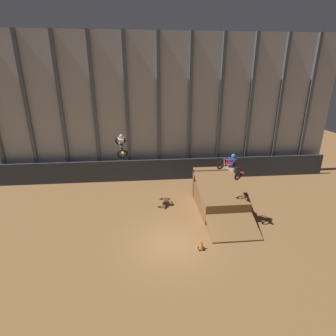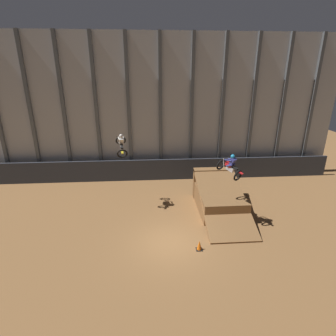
# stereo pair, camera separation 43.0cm
# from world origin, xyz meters

# --- Properties ---
(ground_plane) EXTENTS (60.00, 60.00, 0.00)m
(ground_plane) POSITION_xyz_m (0.00, 0.00, 0.00)
(ground_plane) COLOR olive
(arena_back_wall) EXTENTS (32.00, 0.40, 12.56)m
(arena_back_wall) POSITION_xyz_m (0.00, 10.66, 6.28)
(arena_back_wall) COLOR #ADB2B7
(arena_back_wall) RESTS_ON ground_plane
(lower_barrier) EXTENTS (31.36, 0.20, 1.95)m
(lower_barrier) POSITION_xyz_m (0.00, 9.67, 0.97)
(lower_barrier) COLOR #2D333D
(lower_barrier) RESTS_ON ground_plane
(dirt_ramp) EXTENTS (3.09, 6.49, 2.50)m
(dirt_ramp) POSITION_xyz_m (3.87, 3.99, 0.83)
(dirt_ramp) COLOR brown
(dirt_ramp) RESTS_ON ground_plane
(rider_bike_left_air) EXTENTS (0.96, 1.89, 1.68)m
(rider_bike_left_air) POSITION_xyz_m (-2.96, 4.79, 4.71)
(rider_bike_left_air) COLOR black
(rider_bike_right_air) EXTENTS (1.53, 1.76, 1.60)m
(rider_bike_right_air) POSITION_xyz_m (3.88, 1.99, 3.91)
(rider_bike_right_air) COLOR black
(traffic_cone_near_ramp) EXTENTS (0.36, 0.36, 0.58)m
(traffic_cone_near_ramp) POSITION_xyz_m (1.60, -0.73, 0.28)
(traffic_cone_near_ramp) COLOR black
(traffic_cone_near_ramp) RESTS_ON ground_plane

